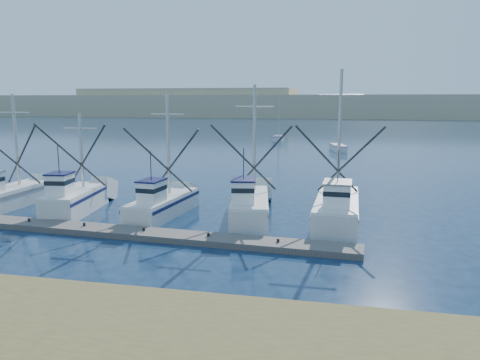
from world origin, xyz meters
name	(u,v)px	position (x,y,z in m)	size (l,w,h in m)	color
ground	(284,287)	(0.00, 0.00, 0.00)	(500.00, 500.00, 0.00)	#0B1E32
floating_dock	(129,233)	(-9.94, 5.79, 0.18)	(27.02, 1.80, 0.36)	#5F5955
dune_ridge	(337,106)	(0.00, 210.00, 5.00)	(360.00, 60.00, 10.00)	tan
trawler_fleet	(177,203)	(-8.69, 10.80, 0.96)	(26.87, 9.24, 9.93)	silver
sailboat_near	(338,148)	(1.80, 55.64, 0.50)	(2.87, 5.88, 8.10)	silver
sailboat_far	(278,138)	(-9.76, 71.96, 0.50)	(1.85, 5.15, 8.10)	silver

